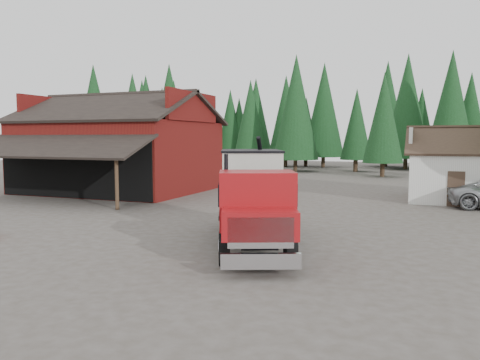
% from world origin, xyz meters
% --- Properties ---
extents(ground, '(120.00, 120.00, 0.00)m').
position_xyz_m(ground, '(0.00, 0.00, 0.00)').
color(ground, '#453E36').
rests_on(ground, ground).
extents(red_barn, '(12.80, 13.63, 7.18)m').
position_xyz_m(red_barn, '(-11.00, 9.90, 2.69)').
color(red_barn, '#611710').
rests_on(red_barn, ground).
extents(farmhouse, '(8.60, 6.42, 4.65)m').
position_xyz_m(farmhouse, '(13.00, 13.00, 1.67)').
color(farmhouse, silver).
rests_on(farmhouse, ground).
extents(conifer_backdrop, '(76.00, 16.00, 16.00)m').
position_xyz_m(conifer_backdrop, '(0.00, 42.00, 0.00)').
color(conifer_backdrop, black).
rests_on(conifer_backdrop, ground).
extents(near_pine_a, '(4.40, 4.40, 11.40)m').
position_xyz_m(near_pine_a, '(-22.00, 28.00, 6.39)').
color(near_pine_a, '#382619').
rests_on(near_pine_a, ground).
extents(near_pine_b, '(3.96, 3.96, 10.40)m').
position_xyz_m(near_pine_b, '(6.00, 30.00, 5.89)').
color(near_pine_b, '#382619').
rests_on(near_pine_b, ground).
extents(near_pine_d, '(5.28, 5.28, 13.40)m').
position_xyz_m(near_pine_d, '(-4.00, 34.00, 7.39)').
color(near_pine_d, '#382619').
rests_on(near_pine_d, ground).
extents(feed_truck, '(5.49, 8.93, 3.93)m').
position_xyz_m(feed_truck, '(4.00, -2.97, 1.84)').
color(feed_truck, black).
rests_on(feed_truck, ground).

